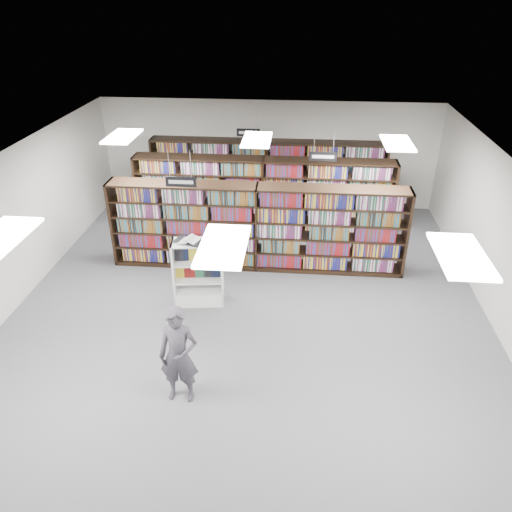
# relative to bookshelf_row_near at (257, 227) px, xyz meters

# --- Properties ---
(floor) EXTENTS (12.00, 12.00, 0.00)m
(floor) POSITION_rel_bookshelf_row_near_xyz_m (0.00, -2.00, -1.05)
(floor) COLOR #4F4F54
(floor) RESTS_ON ground
(ceiling) EXTENTS (10.00, 12.00, 0.10)m
(ceiling) POSITION_rel_bookshelf_row_near_xyz_m (0.00, -2.00, 2.15)
(ceiling) COLOR silver
(ceiling) RESTS_ON wall_back
(wall_back) EXTENTS (10.00, 0.10, 3.20)m
(wall_back) POSITION_rel_bookshelf_row_near_xyz_m (0.00, 4.00, 0.55)
(wall_back) COLOR silver
(wall_back) RESTS_ON ground
(wall_left) EXTENTS (0.10, 12.00, 3.20)m
(wall_left) POSITION_rel_bookshelf_row_near_xyz_m (-5.00, -2.00, 0.55)
(wall_left) COLOR silver
(wall_left) RESTS_ON ground
(wall_right) EXTENTS (0.10, 12.00, 3.20)m
(wall_right) POSITION_rel_bookshelf_row_near_xyz_m (5.00, -2.00, 0.55)
(wall_right) COLOR silver
(wall_right) RESTS_ON ground
(bookshelf_row_near) EXTENTS (7.00, 0.60, 2.10)m
(bookshelf_row_near) POSITION_rel_bookshelf_row_near_xyz_m (0.00, 0.00, 0.00)
(bookshelf_row_near) COLOR black
(bookshelf_row_near) RESTS_ON floor
(bookshelf_row_mid) EXTENTS (7.00, 0.60, 2.10)m
(bookshelf_row_mid) POSITION_rel_bookshelf_row_near_xyz_m (0.00, 2.00, 0.00)
(bookshelf_row_mid) COLOR black
(bookshelf_row_mid) RESTS_ON floor
(bookshelf_row_far) EXTENTS (7.00, 0.60, 2.10)m
(bookshelf_row_far) POSITION_rel_bookshelf_row_near_xyz_m (0.00, 3.70, 0.00)
(bookshelf_row_far) COLOR black
(bookshelf_row_far) RESTS_ON floor
(aisle_sign_left) EXTENTS (0.65, 0.02, 0.80)m
(aisle_sign_left) POSITION_rel_bookshelf_row_near_xyz_m (-1.50, -1.00, 1.48)
(aisle_sign_left) COLOR #B2B2B7
(aisle_sign_left) RESTS_ON ceiling
(aisle_sign_right) EXTENTS (0.65, 0.02, 0.80)m
(aisle_sign_right) POSITION_rel_bookshelf_row_near_xyz_m (1.50, 1.00, 1.48)
(aisle_sign_right) COLOR #B2B2B7
(aisle_sign_right) RESTS_ON ceiling
(aisle_sign_center) EXTENTS (0.65, 0.02, 0.80)m
(aisle_sign_center) POSITION_rel_bookshelf_row_near_xyz_m (-0.50, 3.00, 1.48)
(aisle_sign_center) COLOR #B2B2B7
(aisle_sign_center) RESTS_ON ceiling
(troffer_front_left) EXTENTS (0.60, 1.20, 0.04)m
(troffer_front_left) POSITION_rel_bookshelf_row_near_xyz_m (-3.00, -5.00, 2.11)
(troffer_front_left) COLOR white
(troffer_front_left) RESTS_ON ceiling
(troffer_front_center) EXTENTS (0.60, 1.20, 0.04)m
(troffer_front_center) POSITION_rel_bookshelf_row_near_xyz_m (0.00, -5.00, 2.11)
(troffer_front_center) COLOR white
(troffer_front_center) RESTS_ON ceiling
(troffer_front_right) EXTENTS (0.60, 1.20, 0.04)m
(troffer_front_right) POSITION_rel_bookshelf_row_near_xyz_m (3.00, -5.00, 2.11)
(troffer_front_right) COLOR white
(troffer_front_right) RESTS_ON ceiling
(troffer_back_left) EXTENTS (0.60, 1.20, 0.04)m
(troffer_back_left) POSITION_rel_bookshelf_row_near_xyz_m (-3.00, 0.00, 2.11)
(troffer_back_left) COLOR white
(troffer_back_left) RESTS_ON ceiling
(troffer_back_center) EXTENTS (0.60, 1.20, 0.04)m
(troffer_back_center) POSITION_rel_bookshelf_row_near_xyz_m (0.00, 0.00, 2.11)
(troffer_back_center) COLOR white
(troffer_back_center) RESTS_ON ceiling
(troffer_back_right) EXTENTS (0.60, 1.20, 0.04)m
(troffer_back_right) POSITION_rel_bookshelf_row_near_xyz_m (3.00, 0.00, 2.11)
(troffer_back_right) COLOR white
(troffer_back_right) RESTS_ON ceiling
(endcap_display) EXTENTS (1.11, 0.65, 1.47)m
(endcap_display) POSITION_rel_bookshelf_row_near_xyz_m (-1.11, -1.63, -0.55)
(endcap_display) COLOR white
(endcap_display) RESTS_ON floor
(open_book) EXTENTS (0.72, 0.55, 0.13)m
(open_book) POSITION_rel_bookshelf_row_near_xyz_m (-1.25, -1.68, 0.45)
(open_book) COLOR black
(open_book) RESTS_ON endcap_display
(shopper) EXTENTS (0.65, 0.44, 1.77)m
(shopper) POSITION_rel_bookshelf_row_near_xyz_m (-0.86, -4.54, -0.16)
(shopper) COLOR #443E47
(shopper) RESTS_ON floor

